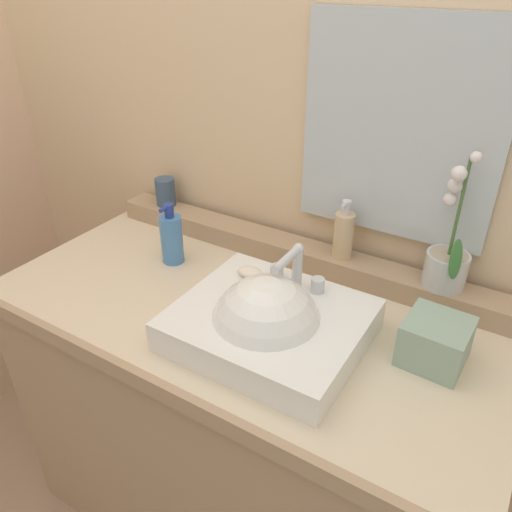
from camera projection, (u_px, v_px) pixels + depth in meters
wall_back at (331, 68)px, 1.30m from camera, size 3.19×0.20×2.74m
vanity_cabinet at (247, 424)px, 1.47m from camera, size 1.29×0.64×0.87m
back_ledge at (294, 252)px, 1.43m from camera, size 1.22×0.09×0.06m
sink_basin at (268, 327)px, 1.12m from camera, size 0.41×0.36×0.28m
soap_bar at (251, 272)px, 1.23m from camera, size 0.07×0.04×0.02m
potted_plant at (448, 258)px, 1.19m from camera, size 0.10×0.13×0.34m
soap_dispenser at (344, 234)px, 1.31m from camera, size 0.05×0.05×0.16m
tumbler_cup at (165, 192)px, 1.61m from camera, size 0.06×0.06×0.09m
lotion_bottle at (172, 238)px, 1.40m from camera, size 0.06×0.07×0.18m
tissue_box at (435, 341)px, 1.06m from camera, size 0.14×0.14×0.10m
mirror at (399, 132)px, 1.17m from camera, size 0.48×0.02×0.52m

